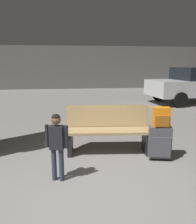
# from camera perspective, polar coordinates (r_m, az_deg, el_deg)

# --- Properties ---
(ground_plane) EXTENTS (18.00, 18.00, 0.10)m
(ground_plane) POSITION_cam_1_polar(r_m,az_deg,el_deg) (6.72, -4.95, -2.74)
(ground_plane) COLOR gray
(garage_back_wall) EXTENTS (18.00, 0.12, 2.80)m
(garage_back_wall) POSITION_cam_1_polar(r_m,az_deg,el_deg) (15.36, -6.49, 11.06)
(garage_back_wall) COLOR slate
(garage_back_wall) RESTS_ON ground_plane
(bench) EXTENTS (1.64, 0.67, 0.89)m
(bench) POSITION_cam_1_polar(r_m,az_deg,el_deg) (4.32, 2.60, -4.45)
(bench) COLOR tan
(bench) RESTS_ON ground_plane
(suitcase) EXTENTS (0.41, 0.30, 0.60)m
(suitcase) POSITION_cam_1_polar(r_m,az_deg,el_deg) (4.15, 15.30, -7.34)
(suitcase) COLOR #4C4C51
(suitcase) RESTS_ON ground_plane
(backpack_bright) EXTENTS (0.30, 0.23, 0.34)m
(backpack_bright) POSITION_cam_1_polar(r_m,az_deg,el_deg) (4.02, 15.66, -1.28)
(backpack_bright) COLOR orange
(backpack_bright) RESTS_ON suitcase
(child) EXTENTS (0.33, 0.23, 0.99)m
(child) POSITION_cam_1_polar(r_m,az_deg,el_deg) (3.27, -10.35, -7.01)
(child) COLOR #33384C
(child) RESTS_ON ground_plane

